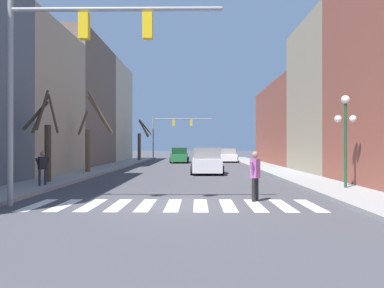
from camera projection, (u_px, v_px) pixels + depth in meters
name	position (u px, v px, depth m)	size (l,w,h in m)	color
ground_plane	(174.00, 204.00, 12.54)	(240.00, 240.00, 0.00)	#424247
sidewalk_right	(377.00, 202.00, 12.45)	(2.52, 90.00, 0.15)	gray
building_row_left	(41.00, 91.00, 28.31)	(6.00, 44.52, 13.77)	#515B66
building_row_right	(354.00, 95.00, 24.40)	(6.00, 39.77, 12.10)	#934C3D
crosswalk_stripes	(173.00, 205.00, 12.31)	(9.45, 2.60, 0.01)	white
traffic_signal_near	(70.00, 55.00, 12.12)	(6.97, 0.28, 6.79)	gray
traffic_signal_far	(171.00, 127.00, 51.79)	(8.19, 0.28, 6.00)	gray
street_lamp_right_corner	(345.00, 122.00, 16.12)	(0.95, 0.36, 3.98)	#1E4C2D
car_parked_right_far	(227.00, 156.00, 43.64)	(2.13, 4.29, 1.60)	white
car_parked_left_mid	(207.00, 162.00, 25.85)	(2.20, 4.16, 1.81)	silver
car_driving_toward_lane	(180.00, 156.00, 42.28)	(2.04, 4.57, 1.70)	#236B38
pedestrian_near_right_corner	(255.00, 172.00, 13.15)	(0.47, 0.70, 1.76)	black
pedestrian_on_left_sidewalk	(43.00, 165.00, 17.01)	(0.52, 0.53, 1.55)	#282D47
street_tree_left_mid	(141.00, 140.00, 45.72)	(1.71, 1.69, 5.03)	brown
street_tree_right_mid	(90.00, 141.00, 25.90)	(2.63, 1.13, 5.54)	brown
street_tree_right_far	(46.00, 139.00, 18.68)	(2.13, 1.21, 4.61)	#473828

